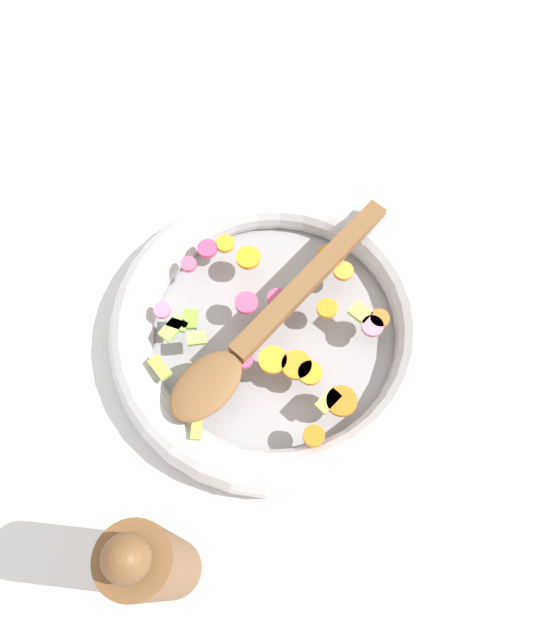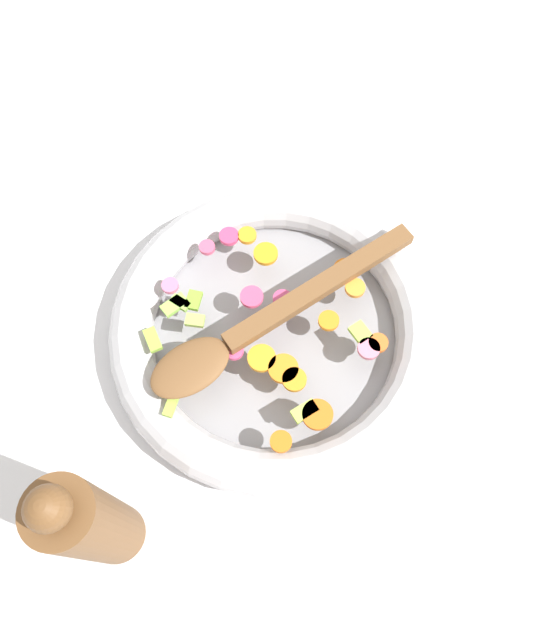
% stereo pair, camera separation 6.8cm
% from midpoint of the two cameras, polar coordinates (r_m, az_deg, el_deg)
% --- Properties ---
extents(ground_plane, '(4.00, 4.00, 0.00)m').
position_cam_midpoint_polar(ground_plane, '(0.73, -2.66, -1.88)').
color(ground_plane, silver).
extents(skillet, '(0.37, 0.37, 0.05)m').
position_cam_midpoint_polar(skillet, '(0.71, -2.74, -1.22)').
color(skillet, gray).
rests_on(skillet, ground_plane).
extents(chopped_vegetables, '(0.25, 0.28, 0.01)m').
position_cam_midpoint_polar(chopped_vegetables, '(0.67, -2.96, -1.27)').
color(chopped_vegetables, orange).
rests_on(chopped_vegetables, skillet).
extents(wooden_spoon, '(0.33, 0.14, 0.01)m').
position_cam_midpoint_polar(wooden_spoon, '(0.67, -4.05, -1.06)').
color(wooden_spoon, brown).
rests_on(wooden_spoon, chopped_vegetables).
extents(pepper_mill, '(0.06, 0.06, 0.23)m').
position_cam_midpoint_polar(pepper_mill, '(0.59, -14.46, -21.27)').
color(pepper_mill, brown).
rests_on(pepper_mill, ground_plane).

